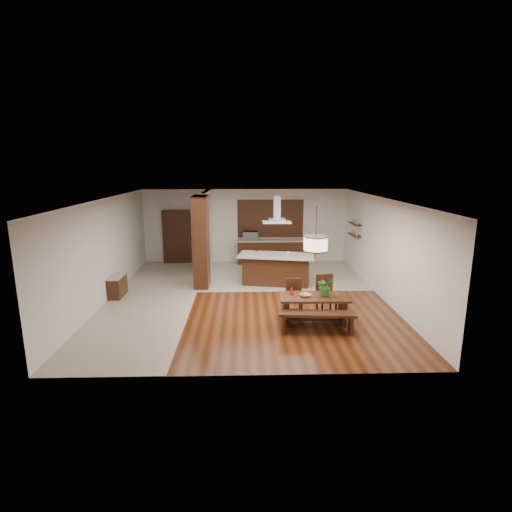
{
  "coord_description": "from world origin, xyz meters",
  "views": [
    {
      "loc": [
        -0.03,
        -11.24,
        3.82
      ],
      "look_at": [
        0.3,
        0.0,
        1.25
      ],
      "focal_mm": 28.0,
      "sensor_mm": 36.0,
      "label": 1
    }
  ],
  "objects_px": {
    "pendant_lantern": "(316,233)",
    "fruit_bowl": "(305,295)",
    "dining_table": "(314,303)",
    "range_hood": "(277,209)",
    "microwave": "(250,235)",
    "hallway_console": "(117,286)",
    "foliage_plant": "(325,286)",
    "kitchen_island": "(276,269)",
    "dining_bench": "(317,322)",
    "dining_chair_left": "(294,298)",
    "island_cup": "(288,253)",
    "dining_chair_right": "(327,296)"
  },
  "relations": [
    {
      "from": "pendant_lantern",
      "to": "microwave",
      "type": "relative_size",
      "value": 2.23
    },
    {
      "from": "hallway_console",
      "to": "island_cup",
      "type": "bearing_deg",
      "value": 11.41
    },
    {
      "from": "pendant_lantern",
      "to": "kitchen_island",
      "type": "relative_size",
      "value": 0.51
    },
    {
      "from": "dining_bench",
      "to": "fruit_bowl",
      "type": "bearing_deg",
      "value": 109.66
    },
    {
      "from": "microwave",
      "to": "island_cup",
      "type": "bearing_deg",
      "value": -68.57
    },
    {
      "from": "hallway_console",
      "to": "dining_chair_left",
      "type": "distance_m",
      "value": 5.33
    },
    {
      "from": "dining_chair_left",
      "to": "foliage_plant",
      "type": "height_order",
      "value": "foliage_plant"
    },
    {
      "from": "fruit_bowl",
      "to": "dining_chair_right",
      "type": "bearing_deg",
      "value": 39.93
    },
    {
      "from": "island_cup",
      "to": "hallway_console",
      "type": "bearing_deg",
      "value": -168.59
    },
    {
      "from": "microwave",
      "to": "pendant_lantern",
      "type": "bearing_deg",
      "value": -76.71
    },
    {
      "from": "pendant_lantern",
      "to": "fruit_bowl",
      "type": "relative_size",
      "value": 5.21
    },
    {
      "from": "dining_chair_left",
      "to": "pendant_lantern",
      "type": "bearing_deg",
      "value": -52.52
    },
    {
      "from": "hallway_console",
      "to": "dining_chair_left",
      "type": "xyz_separation_m",
      "value": [
        5.06,
        -1.68,
        0.16
      ]
    },
    {
      "from": "microwave",
      "to": "dining_bench",
      "type": "bearing_deg",
      "value": -77.94
    },
    {
      "from": "dining_table",
      "to": "fruit_bowl",
      "type": "relative_size",
      "value": 6.72
    },
    {
      "from": "pendant_lantern",
      "to": "island_cup",
      "type": "xyz_separation_m",
      "value": [
        -0.29,
        3.24,
        -1.2
      ]
    },
    {
      "from": "dining_chair_left",
      "to": "island_cup",
      "type": "xyz_separation_m",
      "value": [
        0.12,
        2.72,
        0.58
      ]
    },
    {
      "from": "dining_chair_left",
      "to": "pendant_lantern",
      "type": "relative_size",
      "value": 0.72
    },
    {
      "from": "pendant_lantern",
      "to": "foliage_plant",
      "type": "height_order",
      "value": "pendant_lantern"
    },
    {
      "from": "dining_bench",
      "to": "kitchen_island",
      "type": "bearing_deg",
      "value": 99.35
    },
    {
      "from": "dining_chair_left",
      "to": "microwave",
      "type": "relative_size",
      "value": 1.61
    },
    {
      "from": "dining_chair_left",
      "to": "foliage_plant",
      "type": "relative_size",
      "value": 1.96
    },
    {
      "from": "hallway_console",
      "to": "pendant_lantern",
      "type": "bearing_deg",
      "value": -21.91
    },
    {
      "from": "range_hood",
      "to": "kitchen_island",
      "type": "bearing_deg",
      "value": -90.0
    },
    {
      "from": "hallway_console",
      "to": "foliage_plant",
      "type": "xyz_separation_m",
      "value": [
        5.74,
        -2.18,
        0.62
      ]
    },
    {
      "from": "island_cup",
      "to": "microwave",
      "type": "relative_size",
      "value": 0.2
    },
    {
      "from": "fruit_bowl",
      "to": "foliage_plant",
      "type": "bearing_deg",
      "value": 6.89
    },
    {
      "from": "dining_table",
      "to": "dining_bench",
      "type": "relative_size",
      "value": 0.95
    },
    {
      "from": "dining_bench",
      "to": "pendant_lantern",
      "type": "relative_size",
      "value": 1.36
    },
    {
      "from": "dining_table",
      "to": "kitchen_island",
      "type": "bearing_deg",
      "value": 101.26
    },
    {
      "from": "fruit_bowl",
      "to": "microwave",
      "type": "relative_size",
      "value": 0.43
    },
    {
      "from": "dining_bench",
      "to": "foliage_plant",
      "type": "bearing_deg",
      "value": 64.8
    },
    {
      "from": "hallway_console",
      "to": "dining_table",
      "type": "bearing_deg",
      "value": -21.91
    },
    {
      "from": "dining_table",
      "to": "fruit_bowl",
      "type": "distance_m",
      "value": 0.31
    },
    {
      "from": "dining_table",
      "to": "kitchen_island",
      "type": "height_order",
      "value": "kitchen_island"
    },
    {
      "from": "dining_chair_left",
      "to": "fruit_bowl",
      "type": "distance_m",
      "value": 0.64
    },
    {
      "from": "hallway_console",
      "to": "island_cup",
      "type": "height_order",
      "value": "island_cup"
    },
    {
      "from": "dining_bench",
      "to": "dining_chair_left",
      "type": "distance_m",
      "value": 1.21
    },
    {
      "from": "pendant_lantern",
      "to": "range_hood",
      "type": "relative_size",
      "value": 1.46
    },
    {
      "from": "dining_table",
      "to": "range_hood",
      "type": "bearing_deg",
      "value": 101.24
    },
    {
      "from": "pendant_lantern",
      "to": "microwave",
      "type": "xyz_separation_m",
      "value": [
        -1.45,
        6.23,
        -1.13
      ]
    },
    {
      "from": "hallway_console",
      "to": "range_hood",
      "type": "distance_m",
      "value": 5.38
    },
    {
      "from": "dining_bench",
      "to": "foliage_plant",
      "type": "relative_size",
      "value": 3.68
    },
    {
      "from": "fruit_bowl",
      "to": "range_hood",
      "type": "distance_m",
      "value": 3.8
    },
    {
      "from": "foliage_plant",
      "to": "fruit_bowl",
      "type": "bearing_deg",
      "value": -173.11
    },
    {
      "from": "pendant_lantern",
      "to": "kitchen_island",
      "type": "distance_m",
      "value": 3.79
    },
    {
      "from": "dining_chair_left",
      "to": "kitchen_island",
      "type": "height_order",
      "value": "kitchen_island"
    },
    {
      "from": "kitchen_island",
      "to": "dining_bench",
      "type": "bearing_deg",
      "value": -69.49
    },
    {
      "from": "pendant_lantern",
      "to": "dining_chair_right",
      "type": "bearing_deg",
      "value": 49.38
    },
    {
      "from": "dining_bench",
      "to": "microwave",
      "type": "distance_m",
      "value": 7.04
    }
  ]
}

